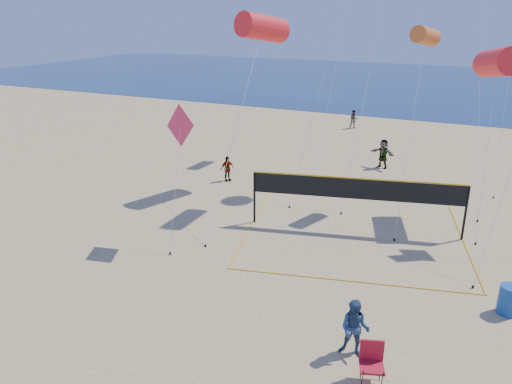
% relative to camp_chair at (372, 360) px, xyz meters
% --- Properties ---
extents(ocean, '(140.00, 50.00, 0.03)m').
position_rel_camp_chair_xyz_m(ocean, '(-2.82, 59.70, -0.65)').
color(ocean, navy).
rests_on(ocean, ground).
extents(bystander_a, '(0.87, 0.69, 1.76)m').
position_rel_camp_chair_xyz_m(bystander_a, '(-0.68, 0.83, 0.22)').
color(bystander_a, '#2E4B73').
rests_on(bystander_a, ground).
extents(far_person_0, '(0.75, 0.92, 1.47)m').
position_rel_camp_chair_xyz_m(far_person_0, '(-11.22, 12.97, 0.07)').
color(far_person_0, gray).
rests_on(far_person_0, ground).
extents(far_person_1, '(1.76, 1.10, 1.81)m').
position_rel_camp_chair_xyz_m(far_person_1, '(-3.66, 19.28, 0.24)').
color(far_person_1, gray).
rests_on(far_person_1, ground).
extents(far_person_3, '(0.89, 0.79, 1.52)m').
position_rel_camp_chair_xyz_m(far_person_3, '(-8.09, 29.30, 0.10)').
color(far_person_3, gray).
rests_on(far_person_3, ground).
extents(camp_chair, '(0.78, 0.90, 1.29)m').
position_rel_camp_chair_xyz_m(camp_chair, '(0.00, 0.00, 0.00)').
color(camp_chair, '#B01426').
rests_on(camp_chair, ground).
extents(trash_barrel, '(0.82, 0.82, 0.99)m').
position_rel_camp_chair_xyz_m(trash_barrel, '(3.32, 5.01, -0.17)').
color(trash_barrel, '#164B91').
rests_on(trash_barrel, ground).
extents(volleyball_net, '(11.16, 11.05, 2.49)m').
position_rel_camp_chair_xyz_m(volleyball_net, '(-2.83, 9.26, 1.05)').
color(volleyball_net, black).
rests_on(volleyball_net, ground).
extents(kite_0, '(2.21, 9.83, 9.27)m').
position_rel_camp_chair_xyz_m(kite_0, '(-9.14, 13.18, 7.78)').
color(kite_0, '#FD2326').
rests_on(kite_0, ground).
extents(kite_2, '(1.25, 5.71, 8.67)m').
position_rel_camp_chair_xyz_m(kite_2, '(-1.22, 13.64, 7.49)').
color(kite_2, orange).
rests_on(kite_2, ground).
extents(kite_3, '(1.72, 1.80, 5.91)m').
position_rel_camp_chair_xyz_m(kite_3, '(-9.10, 5.19, 4.17)').
color(kite_3, '#DA2853').
rests_on(kite_3, ground).
extents(kite_10, '(2.18, 5.30, 7.91)m').
position_rel_camp_chair_xyz_m(kite_10, '(1.92, 13.71, 6.46)').
color(kite_10, '#FD2326').
rests_on(kite_10, ground).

